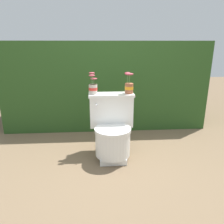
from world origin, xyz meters
TOP-DOWN VIEW (x-y plane):
  - ground_plane at (0.00, 0.00)m, footprint 12.00×12.00m
  - hedge_backdrop at (0.00, 1.39)m, footprint 3.01×1.09m
  - toilet at (0.03, 0.10)m, footprint 0.52×0.53m
  - potted_plant_left at (-0.18, 0.23)m, footprint 0.10×0.12m
  - potted_plant_midleft at (0.23, 0.24)m, footprint 0.10×0.10m

SIDE VIEW (x-z plane):
  - ground_plane at x=0.00m, z-range 0.00..0.00m
  - toilet at x=0.03m, z-range -0.03..0.69m
  - hedge_backdrop at x=0.00m, z-range 0.00..1.30m
  - potted_plant_left at x=-0.18m, z-range 0.68..0.92m
  - potted_plant_midleft at x=0.23m, z-range 0.69..0.93m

